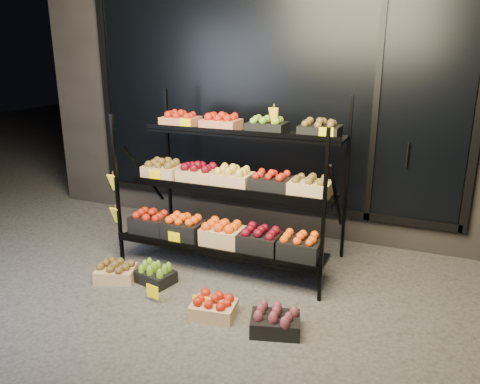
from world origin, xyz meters
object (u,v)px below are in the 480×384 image
at_px(display_rack, 230,187).
at_px(floor_crate_left, 116,271).
at_px(floor_crate_midleft, 156,274).
at_px(floor_crate_midright, 214,307).

bearing_deg(display_rack, floor_crate_left, -136.22).
height_order(display_rack, floor_crate_midleft, display_rack).
height_order(floor_crate_midleft, floor_crate_midright, floor_crate_midright).
bearing_deg(floor_crate_midright, floor_crate_left, 161.18).
bearing_deg(floor_crate_midright, display_rack, 98.45).
bearing_deg(floor_crate_left, display_rack, 24.07).
height_order(floor_crate_left, floor_crate_midright, floor_crate_left).
height_order(display_rack, floor_crate_midright, display_rack).
distance_m(display_rack, floor_crate_midright, 1.25).
distance_m(floor_crate_left, floor_crate_midleft, 0.39).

